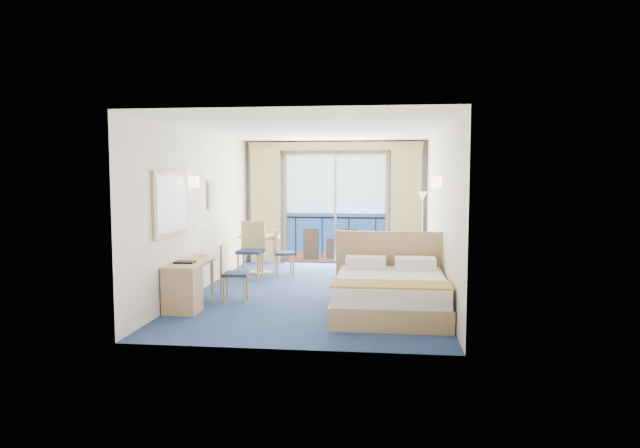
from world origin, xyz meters
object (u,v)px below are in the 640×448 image
(desk_chair, at_px, (230,269))
(round_table, at_px, (259,245))
(nightstand, at_px, (425,278))
(floor_lamp, at_px, (422,210))
(table_chair_b, at_px, (252,246))
(armchair, at_px, (395,253))
(desk, at_px, (185,285))
(bed, at_px, (390,292))
(table_chair_a, at_px, (280,249))

(desk_chair, bearing_deg, round_table, -3.90)
(nightstand, xyz_separation_m, floor_lamp, (0.10, 2.65, 0.95))
(table_chair_b, bearing_deg, armchair, 22.55)
(desk, bearing_deg, desk_chair, 54.23)
(floor_lamp, relative_size, table_chair_b, 1.49)
(armchair, relative_size, desk, 0.58)
(nightstand, height_order, round_table, round_table)
(armchair, bearing_deg, nightstand, 73.82)
(nightstand, height_order, armchair, armchair)
(floor_lamp, height_order, desk, floor_lamp)
(nightstand, bearing_deg, bed, -112.36)
(armchair, xyz_separation_m, table_chair_b, (-2.72, -1.07, 0.23))
(armchair, bearing_deg, round_table, -17.22)
(desk_chair, height_order, table_chair_a, same)
(armchair, relative_size, desk_chair, 0.93)
(round_table, bearing_deg, floor_lamp, 17.57)
(nightstand, xyz_separation_m, desk, (-3.52, -1.61, 0.11))
(desk_chair, xyz_separation_m, table_chair_b, (-0.15, 2.02, 0.10))
(round_table, bearing_deg, desk, -96.50)
(armchair, height_order, desk_chair, desk_chair)
(bed, xyz_separation_m, floor_lamp, (0.68, 4.05, 0.92))
(nightstand, bearing_deg, armchair, 102.18)
(floor_lamp, xyz_separation_m, table_chair_a, (-2.80, -1.22, -0.71))
(floor_lamp, distance_m, table_chair_b, 3.69)
(floor_lamp, bearing_deg, desk, -130.39)
(desk_chair, distance_m, round_table, 2.56)
(bed, bearing_deg, armchair, 88.15)
(table_chair_b, bearing_deg, desk, -95.99)
(nightstand, bearing_deg, desk_chair, -162.82)
(armchair, bearing_deg, floor_lamp, -166.88)
(table_chair_a, bearing_deg, nightstand, -136.54)
(round_table, bearing_deg, bed, -49.59)
(table_chair_a, distance_m, table_chair_b, 0.61)
(floor_lamp, distance_m, round_table, 3.47)
(table_chair_b, bearing_deg, nightstand, -17.62)
(table_chair_b, bearing_deg, bed, -42.53)
(table_chair_a, height_order, table_chair_b, table_chair_b)
(round_table, height_order, table_chair_b, table_chair_b)
(armchair, bearing_deg, table_chair_a, -10.60)
(nightstand, distance_m, round_table, 3.55)
(armchair, distance_m, table_chair_b, 2.93)
(armchair, height_order, floor_lamp, floor_lamp)
(nightstand, bearing_deg, round_table, 152.84)
(desk, height_order, round_table, round_table)
(desk_chair, height_order, round_table, desk_chair)
(armchair, relative_size, round_table, 1.00)
(bed, distance_m, armchair, 3.55)
(bed, distance_m, round_table, 3.98)
(armchair, relative_size, floor_lamp, 0.52)
(bed, distance_m, desk_chair, 2.51)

